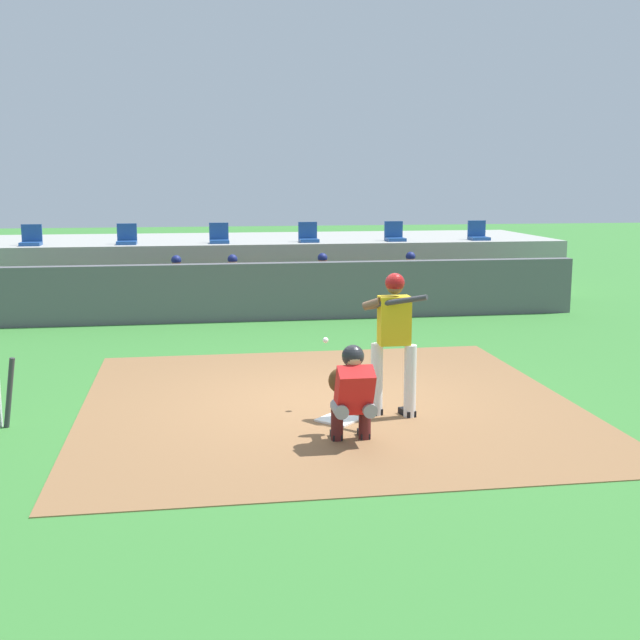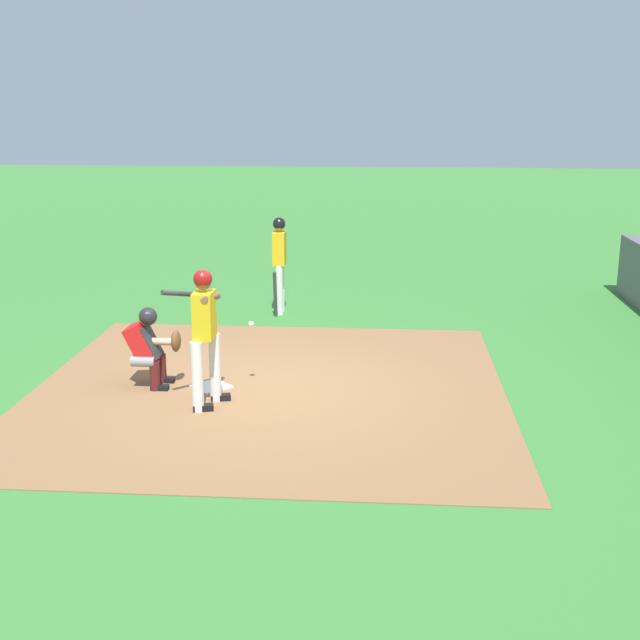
% 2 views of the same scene
% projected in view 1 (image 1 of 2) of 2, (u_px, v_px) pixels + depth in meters
% --- Properties ---
extents(ground_plane, '(80.00, 80.00, 0.00)m').
position_uv_depth(ground_plane, '(328.00, 403.00, 10.66)').
color(ground_plane, '#387A33').
extents(dirt_infield, '(6.40, 6.40, 0.01)m').
position_uv_depth(dirt_infield, '(328.00, 403.00, 10.66)').
color(dirt_infield, olive).
rests_on(dirt_infield, ground).
extents(home_plate, '(0.62, 0.62, 0.02)m').
position_uv_depth(home_plate, '(339.00, 419.00, 9.88)').
color(home_plate, white).
rests_on(home_plate, dirt_infield).
extents(batter_at_plate, '(0.70, 0.75, 1.80)m').
position_uv_depth(batter_at_plate, '(393.00, 335.00, 9.90)').
color(batter_at_plate, silver).
rests_on(batter_at_plate, ground).
extents(catcher_crouched, '(0.48, 1.75, 1.13)m').
position_uv_depth(catcher_crouched, '(352.00, 390.00, 8.97)').
color(catcher_crouched, gray).
rests_on(catcher_crouched, ground).
extents(dugout_wall, '(13.00, 0.30, 1.20)m').
position_uv_depth(dugout_wall, '(277.00, 291.00, 16.88)').
color(dugout_wall, '#59595E').
rests_on(dugout_wall, ground).
extents(dugout_bench, '(11.80, 0.44, 0.45)m').
position_uv_depth(dugout_bench, '(272.00, 302.00, 17.91)').
color(dugout_bench, olive).
rests_on(dugout_bench, ground).
extents(dugout_player_0, '(0.49, 0.70, 1.30)m').
position_uv_depth(dugout_player_0, '(177.00, 285.00, 17.37)').
color(dugout_player_0, '#939399').
rests_on(dugout_player_0, ground).
extents(dugout_player_1, '(0.49, 0.70, 1.30)m').
position_uv_depth(dugout_player_1, '(233.00, 284.00, 17.55)').
color(dugout_player_1, '#939399').
rests_on(dugout_player_1, ground).
extents(dugout_player_2, '(0.49, 0.70, 1.30)m').
position_uv_depth(dugout_player_2, '(323.00, 282.00, 17.86)').
color(dugout_player_2, '#939399').
rests_on(dugout_player_2, ground).
extents(dugout_player_3, '(0.49, 0.70, 1.30)m').
position_uv_depth(dugout_player_3, '(412.00, 280.00, 18.17)').
color(dugout_player_3, '#939399').
rests_on(dugout_player_3, ground).
extents(stands_platform, '(15.00, 4.40, 1.40)m').
position_uv_depth(stands_platform, '(259.00, 265.00, 21.14)').
color(stands_platform, '#9E9E99').
rests_on(stands_platform, ground).
extents(stadium_seat_0, '(0.46, 0.46, 0.48)m').
position_uv_depth(stadium_seat_0, '(31.00, 239.00, 18.68)').
color(stadium_seat_0, '#1E478C').
rests_on(stadium_seat_0, stands_platform).
extents(stadium_seat_1, '(0.46, 0.46, 0.48)m').
position_uv_depth(stadium_seat_1, '(127.00, 238.00, 19.01)').
color(stadium_seat_1, '#1E478C').
rests_on(stadium_seat_1, stands_platform).
extents(stadium_seat_2, '(0.46, 0.46, 0.48)m').
position_uv_depth(stadium_seat_2, '(219.00, 237.00, 19.35)').
color(stadium_seat_2, '#1E478C').
rests_on(stadium_seat_2, stands_platform).
extents(stadium_seat_3, '(0.46, 0.46, 0.48)m').
position_uv_depth(stadium_seat_3, '(308.00, 236.00, 19.68)').
color(stadium_seat_3, '#1E478C').
rests_on(stadium_seat_3, stands_platform).
extents(stadium_seat_4, '(0.46, 0.46, 0.48)m').
position_uv_depth(stadium_seat_4, '(395.00, 235.00, 20.01)').
color(stadium_seat_4, '#1E478C').
rests_on(stadium_seat_4, stands_platform).
extents(stadium_seat_5, '(0.46, 0.46, 0.48)m').
position_uv_depth(stadium_seat_5, '(478.00, 234.00, 20.35)').
color(stadium_seat_5, '#1E478C').
rests_on(stadium_seat_5, stands_platform).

